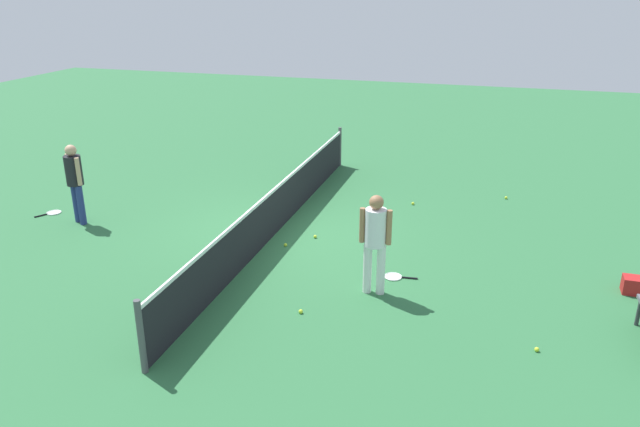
% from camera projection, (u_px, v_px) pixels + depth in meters
% --- Properties ---
extents(ground_plane, '(40.00, 40.00, 0.00)m').
position_uv_depth(ground_plane, '(277.00, 232.00, 12.56)').
color(ground_plane, '#2D6B3D').
extents(court_net, '(10.09, 0.09, 1.07)m').
position_uv_depth(court_net, '(276.00, 209.00, 12.38)').
color(court_net, '#4C4C51').
rests_on(court_net, ground_plane).
extents(player_near_side, '(0.36, 0.52, 1.70)m').
position_uv_depth(player_near_side, '(375.00, 236.00, 9.77)').
color(player_near_side, white).
rests_on(player_near_side, ground_plane).
extents(player_far_side, '(0.46, 0.50, 1.70)m').
position_uv_depth(player_far_side, '(75.00, 177.00, 12.67)').
color(player_far_side, navy).
rests_on(player_far_side, ground_plane).
extents(tennis_racket_near_player, '(0.34, 0.59, 0.03)m').
position_uv_depth(tennis_racket_near_player, '(395.00, 277.00, 10.64)').
color(tennis_racket_near_player, white).
rests_on(tennis_racket_near_player, ground_plane).
extents(tennis_racket_far_player, '(0.59, 0.44, 0.03)m').
position_uv_depth(tennis_racket_far_player, '(53.00, 213.00, 13.54)').
color(tennis_racket_far_player, white).
rests_on(tennis_racket_far_player, ground_plane).
extents(tennis_ball_near_player, '(0.07, 0.07, 0.07)m').
position_uv_depth(tennis_ball_near_player, '(537.00, 349.00, 8.52)').
color(tennis_ball_near_player, '#C6E033').
rests_on(tennis_ball_near_player, ground_plane).
extents(tennis_ball_by_net, '(0.07, 0.07, 0.07)m').
position_uv_depth(tennis_ball_by_net, '(301.00, 311.00, 9.49)').
color(tennis_ball_by_net, '#C6E033').
rests_on(tennis_ball_by_net, ground_plane).
extents(tennis_ball_midcourt, '(0.07, 0.07, 0.07)m').
position_uv_depth(tennis_ball_midcourt, '(413.00, 203.00, 14.05)').
color(tennis_ball_midcourt, '#C6E033').
rests_on(tennis_ball_midcourt, ground_plane).
extents(tennis_ball_baseline, '(0.07, 0.07, 0.07)m').
position_uv_depth(tennis_ball_baseline, '(315.00, 237.00, 12.25)').
color(tennis_ball_baseline, '#C6E033').
rests_on(tennis_ball_baseline, ground_plane).
extents(tennis_ball_stray_left, '(0.07, 0.07, 0.07)m').
position_uv_depth(tennis_ball_stray_left, '(506.00, 198.00, 14.42)').
color(tennis_ball_stray_left, '#C6E033').
rests_on(tennis_ball_stray_left, ground_plane).
extents(tennis_ball_stray_right, '(0.07, 0.07, 0.07)m').
position_uv_depth(tennis_ball_stray_right, '(286.00, 245.00, 11.86)').
color(tennis_ball_stray_right, '#C6E033').
rests_on(tennis_ball_stray_right, ground_plane).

